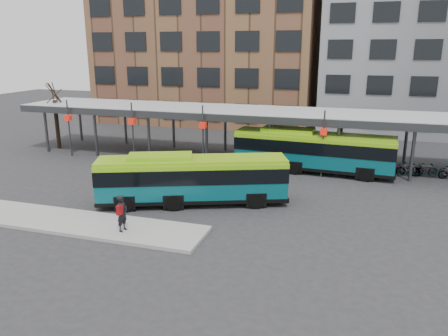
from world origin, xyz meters
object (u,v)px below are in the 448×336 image
bus_front (192,178)px  bus_rear (312,150)px  tree (57,122)px  pedestrian (122,213)px

bus_front → bus_rear: (6.04, 9.10, 0.08)m
tree → pedestrian: (15.45, -15.38, -1.31)m
tree → pedestrian: tree is taller
bus_rear → pedestrian: size_ratio=6.32×
bus_front → pedestrian: (-1.69, -5.15, -0.46)m
tree → bus_rear: 23.23m
bus_front → pedestrian: bus_front is taller
tree → bus_front: tree is taller
tree → bus_rear: bearing=-2.8°
pedestrian → tree: bearing=49.8°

